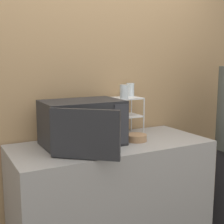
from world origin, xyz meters
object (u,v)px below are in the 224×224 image
at_px(microwave, 82,123).
at_px(glass_front_left, 124,92).
at_px(glass_back_right, 130,90).
at_px(bowl, 136,138).
at_px(dish_rack, 127,108).

distance_m(microwave, glass_front_left, 0.47).
xyz_separation_m(microwave, glass_back_right, (0.54, 0.23, 0.20)).
xyz_separation_m(microwave, bowl, (0.42, -0.08, -0.14)).
bearing_deg(dish_rack, glass_front_left, -135.40).
xyz_separation_m(dish_rack, glass_back_right, (0.07, 0.06, 0.15)).
bearing_deg(microwave, dish_rack, 18.99).
bearing_deg(glass_front_left, dish_rack, 44.60).
height_order(dish_rack, glass_back_right, glass_back_right).
height_order(glass_back_right, bowl, glass_back_right).
xyz_separation_m(microwave, glass_front_left, (0.41, 0.10, 0.20)).
height_order(microwave, bowl, microwave).
bearing_deg(glass_front_left, bowl, -88.05).
bearing_deg(glass_back_right, glass_front_left, -136.91).
relative_size(dish_rack, glass_back_right, 2.76).
bearing_deg(bowl, glass_back_right, 67.34).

